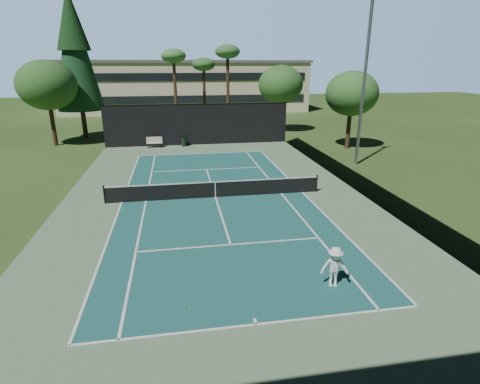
# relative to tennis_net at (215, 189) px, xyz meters

# --- Properties ---
(ground) EXTENTS (160.00, 160.00, 0.00)m
(ground) POSITION_rel_tennis_net_xyz_m (0.00, 0.00, -0.56)
(ground) COLOR #2D4C1C
(ground) RESTS_ON ground
(apron_slab) EXTENTS (18.00, 32.00, 0.01)m
(apron_slab) POSITION_rel_tennis_net_xyz_m (0.00, 0.00, -0.55)
(apron_slab) COLOR #5E805A
(apron_slab) RESTS_ON ground
(court_surface) EXTENTS (10.97, 23.77, 0.01)m
(court_surface) POSITION_rel_tennis_net_xyz_m (0.00, 0.00, -0.55)
(court_surface) COLOR #1B5954
(court_surface) RESTS_ON ground
(court_lines) EXTENTS (11.07, 23.87, 0.01)m
(court_lines) POSITION_rel_tennis_net_xyz_m (0.00, 0.00, -0.54)
(court_lines) COLOR white
(court_lines) RESTS_ON ground
(tennis_net) EXTENTS (12.90, 0.10, 1.10)m
(tennis_net) POSITION_rel_tennis_net_xyz_m (0.00, 0.00, 0.00)
(tennis_net) COLOR black
(tennis_net) RESTS_ON ground
(fence) EXTENTS (18.04, 32.05, 4.03)m
(fence) POSITION_rel_tennis_net_xyz_m (0.00, 0.06, 1.45)
(fence) COLOR black
(fence) RESTS_ON ground
(player) EXTENTS (1.10, 0.78, 1.55)m
(player) POSITION_rel_tennis_net_xyz_m (3.21, -10.23, 0.22)
(player) COLOR white
(player) RESTS_ON ground
(tennis_ball_a) EXTENTS (0.06, 0.06, 0.06)m
(tennis_ball_a) POSITION_rel_tennis_net_xyz_m (-1.99, -10.76, -0.53)
(tennis_ball_a) COLOR gold
(tennis_ball_a) RESTS_ON ground
(tennis_ball_b) EXTENTS (0.06, 0.06, 0.06)m
(tennis_ball_b) POSITION_rel_tennis_net_xyz_m (-1.88, 0.87, -0.53)
(tennis_ball_b) COLOR #BCCC2E
(tennis_ball_b) RESTS_ON ground
(tennis_ball_c) EXTENTS (0.07, 0.07, 0.07)m
(tennis_ball_c) POSITION_rel_tennis_net_xyz_m (2.87, 2.75, -0.52)
(tennis_ball_c) COLOR #D1F136
(tennis_ball_c) RESTS_ON ground
(tennis_ball_d) EXTENTS (0.07, 0.07, 0.07)m
(tennis_ball_d) POSITION_rel_tennis_net_xyz_m (-4.76, 3.67, -0.52)
(tennis_ball_d) COLOR yellow
(tennis_ball_d) RESTS_ON ground
(park_bench) EXTENTS (1.50, 0.45, 1.02)m
(park_bench) POSITION_rel_tennis_net_xyz_m (-4.28, 15.34, -0.01)
(park_bench) COLOR beige
(park_bench) RESTS_ON ground
(trash_bin) EXTENTS (0.56, 0.56, 0.95)m
(trash_bin) POSITION_rel_tennis_net_xyz_m (-1.46, 15.41, -0.08)
(trash_bin) COLOR black
(trash_bin) RESTS_ON ground
(pine_tree) EXTENTS (4.80, 4.80, 15.00)m
(pine_tree) POSITION_rel_tennis_net_xyz_m (-12.00, 22.00, 9.00)
(pine_tree) COLOR #45311D
(pine_tree) RESTS_ON ground
(palm_a) EXTENTS (2.80, 2.80, 9.32)m
(palm_a) POSITION_rel_tennis_net_xyz_m (-2.00, 24.00, 7.63)
(palm_a) COLOR #4D3221
(palm_a) RESTS_ON ground
(palm_b) EXTENTS (2.80, 2.80, 8.42)m
(palm_b) POSITION_rel_tennis_net_xyz_m (1.50, 26.00, 6.80)
(palm_b) COLOR #432C1D
(palm_b) RESTS_ON ground
(palm_c) EXTENTS (2.80, 2.80, 9.77)m
(palm_c) POSITION_rel_tennis_net_xyz_m (4.00, 23.00, 8.05)
(palm_c) COLOR #472E1E
(palm_c) RESTS_ON ground
(decid_tree_a) EXTENTS (5.12, 5.12, 7.62)m
(decid_tree_a) POSITION_rel_tennis_net_xyz_m (10.00, 22.00, 4.86)
(decid_tree_a) COLOR #442C1D
(decid_tree_a) RESTS_ON ground
(decid_tree_b) EXTENTS (4.80, 4.80, 7.14)m
(decid_tree_b) POSITION_rel_tennis_net_xyz_m (14.00, 12.00, 4.52)
(decid_tree_b) COLOR #45311D
(decid_tree_b) RESTS_ON ground
(decid_tree_c) EXTENTS (5.44, 5.44, 8.09)m
(decid_tree_c) POSITION_rel_tennis_net_xyz_m (-14.00, 18.00, 5.21)
(decid_tree_c) COLOR #41291C
(decid_tree_c) RESTS_ON ground
(campus_building) EXTENTS (40.50, 12.50, 8.30)m
(campus_building) POSITION_rel_tennis_net_xyz_m (0.00, 45.98, 3.65)
(campus_building) COLOR beige
(campus_building) RESTS_ON ground
(light_pole) EXTENTS (0.90, 0.25, 12.22)m
(light_pole) POSITION_rel_tennis_net_xyz_m (12.00, 6.00, 5.90)
(light_pole) COLOR #96989E
(light_pole) RESTS_ON ground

